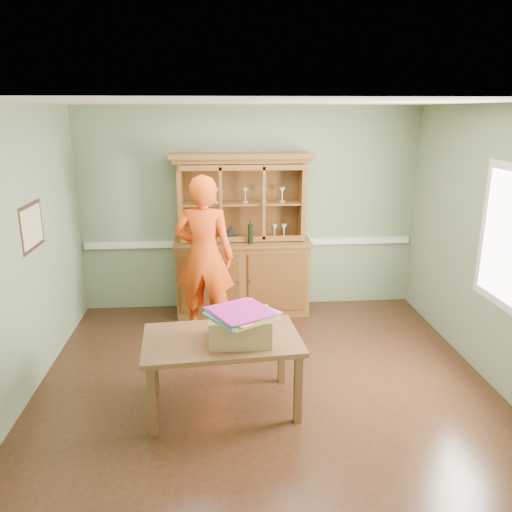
{
  "coord_description": "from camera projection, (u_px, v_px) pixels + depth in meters",
  "views": [
    {
      "loc": [
        -0.44,
        -4.57,
        2.63
      ],
      "look_at": [
        -0.05,
        0.4,
        1.17
      ],
      "focal_mm": 35.0,
      "sensor_mm": 36.0,
      "label": 1
    }
  ],
  "objects": [
    {
      "name": "cardboard_box",
      "position": [
        240.0,
        328.0,
        4.34
      ],
      "size": [
        0.53,
        0.43,
        0.25
      ],
      "primitive_type": "cube",
      "rotation": [
        0.0,
        0.0,
        -0.01
      ],
      "color": "#9C7050",
      "rests_on": "dining_table"
    },
    {
      "name": "dining_table",
      "position": [
        222.0,
        346.0,
        4.45
      ],
      "size": [
        1.45,
        0.94,
        0.69
      ],
      "rotation": [
        0.0,
        0.0,
        0.08
      ],
      "color": "brown",
      "rests_on": "floor"
    },
    {
      "name": "wall_right",
      "position": [
        490.0,
        245.0,
        4.94
      ],
      "size": [
        0.0,
        4.0,
        4.0
      ],
      "primitive_type": "plane",
      "rotation": [
        1.57,
        0.0,
        -1.57
      ],
      "color": "gray",
      "rests_on": "floor"
    },
    {
      "name": "person",
      "position": [
        204.0,
        257.0,
        5.89
      ],
      "size": [
        0.78,
        0.59,
        1.94
      ],
      "primitive_type": "imported",
      "rotation": [
        0.0,
        0.0,
        2.96
      ],
      "color": "#F94D0F",
      "rests_on": "floor"
    },
    {
      "name": "wall_front",
      "position": [
        297.0,
        344.0,
        2.85
      ],
      "size": [
        4.5,
        0.0,
        4.5
      ],
      "primitive_type": "plane",
      "rotation": [
        -1.57,
        0.0,
        0.0
      ],
      "color": "gray",
      "rests_on": "floor"
    },
    {
      "name": "chair_rail",
      "position": [
        250.0,
        243.0,
        6.78
      ],
      "size": [
        4.41,
        0.05,
        0.08
      ],
      "primitive_type": "cube",
      "color": "white",
      "rests_on": "wall_back"
    },
    {
      "name": "wall_left",
      "position": [
        21.0,
        255.0,
        4.6
      ],
      "size": [
        0.0,
        4.0,
        4.0
      ],
      "primitive_type": "plane",
      "rotation": [
        1.57,
        0.0,
        1.57
      ],
      "color": "gray",
      "rests_on": "floor"
    },
    {
      "name": "kite_stack",
      "position": [
        242.0,
        313.0,
        4.26
      ],
      "size": [
        0.64,
        0.64,
        0.05
      ],
      "rotation": [
        0.0,
        0.0,
        0.58
      ],
      "color": "gold",
      "rests_on": "cardboard_box"
    },
    {
      "name": "china_hutch",
      "position": [
        242.0,
        258.0,
        6.61
      ],
      "size": [
        1.8,
        0.59,
        2.12
      ],
      "color": "brown",
      "rests_on": "floor"
    },
    {
      "name": "ceiling",
      "position": [
        265.0,
        102.0,
        4.39
      ],
      "size": [
        4.5,
        4.5,
        0.0
      ],
      "primitive_type": "plane",
      "rotation": [
        3.14,
        0.0,
        0.0
      ],
      "color": "white",
      "rests_on": "wall_back"
    },
    {
      "name": "window_panel",
      "position": [
        507.0,
        238.0,
        4.6
      ],
      "size": [
        0.03,
        0.96,
        1.36
      ],
      "color": "white",
      "rests_on": "wall_right"
    },
    {
      "name": "wall_back",
      "position": [
        250.0,
        210.0,
        6.68
      ],
      "size": [
        4.5,
        0.0,
        4.5
      ],
      "primitive_type": "plane",
      "rotation": [
        1.57,
        0.0,
        0.0
      ],
      "color": "gray",
      "rests_on": "floor"
    },
    {
      "name": "framed_map",
      "position": [
        32.0,
        227.0,
        4.83
      ],
      "size": [
        0.03,
        0.6,
        0.46
      ],
      "color": "#332014",
      "rests_on": "wall_left"
    },
    {
      "name": "floor",
      "position": [
        263.0,
        376.0,
        5.15
      ],
      "size": [
        4.5,
        4.5,
        0.0
      ],
      "primitive_type": "plane",
      "color": "#442816",
      "rests_on": "ground"
    }
  ]
}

